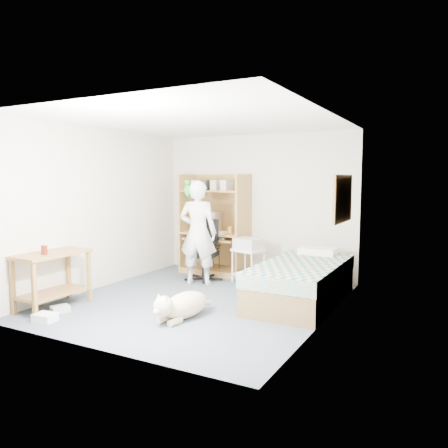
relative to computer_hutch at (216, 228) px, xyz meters
name	(u,v)px	position (x,y,z in m)	size (l,w,h in m)	color
floor	(199,301)	(0.70, -1.74, -0.82)	(4.00, 4.00, 0.00)	#46505F
wall_back	(257,205)	(0.70, 0.26, 0.43)	(3.60, 0.02, 2.50)	beige
wall_right	(327,219)	(2.50, -1.74, 0.43)	(0.02, 4.00, 2.50)	beige
wall_left	(101,209)	(-1.10, -1.74, 0.43)	(0.02, 4.00, 2.50)	beige
ceiling	(198,121)	(0.70, -1.74, 1.68)	(3.60, 4.00, 0.02)	white
computer_hutch	(216,228)	(0.00, 0.00, 0.00)	(1.20, 0.63, 1.80)	olive
bed	(301,282)	(2.00, -1.12, -0.53)	(1.02, 2.02, 0.66)	brown
side_desk	(52,271)	(-0.85, -2.94, -0.33)	(0.50, 1.00, 0.75)	brown
corkboard	(343,199)	(2.47, -0.84, 0.63)	(0.04, 0.94, 0.66)	#9A6C45
office_chair	(204,259)	(0.10, -0.58, -0.46)	(0.57, 0.58, 1.02)	black
person	(198,233)	(0.17, -0.89, 0.03)	(0.62, 0.41, 1.70)	silver
parrot	(188,189)	(-0.03, -0.87, 0.73)	(0.12, 0.22, 0.34)	#138916
dog	(183,305)	(0.93, -2.50, -0.65)	(0.43, 1.05, 0.39)	beige
printer_cart	(248,260)	(0.86, -0.43, -0.45)	(0.56, 0.49, 0.57)	white
printer	(248,244)	(0.86, -0.43, -0.17)	(0.42, 0.32, 0.18)	#B9B9B4
crt_monitor	(209,221)	(-0.15, 0.01, 0.13)	(0.43, 0.45, 0.36)	beige
keyboard	(214,238)	(0.05, -0.16, -0.15)	(0.45, 0.16, 0.03)	beige
pencil_cup	(230,230)	(0.34, -0.09, 0.00)	(0.08, 0.08, 0.12)	gold
drink_glass	(44,250)	(-0.80, -3.09, -0.01)	(0.08, 0.08, 0.12)	#42150A
floor_box_a	(45,318)	(-0.47, -3.39, -0.77)	(0.25, 0.20, 0.10)	white
floor_box_b	(60,309)	(-0.61, -3.04, -0.78)	(0.18, 0.22, 0.08)	#B8B7B2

